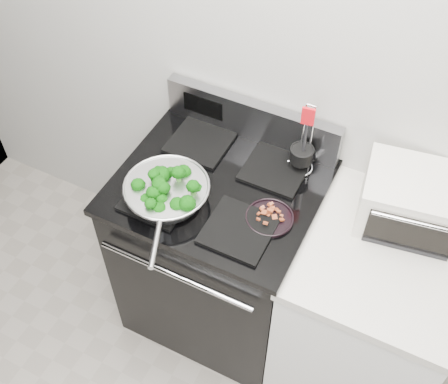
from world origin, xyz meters
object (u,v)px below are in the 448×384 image
Objects in this scene: gas_range at (220,251)px; skillet at (167,192)px; toaster_oven at (415,202)px; bacon_plate at (270,216)px; utensil_holder at (301,158)px.

gas_range is 2.27× the size of skillet.
toaster_oven reaches higher than skillet.
gas_range is 0.54m from bacon_plate.
gas_range is at bearing -146.96° from utensil_holder.
toaster_oven is at bearing 13.98° from gas_range.
skillet is at bearing -166.62° from toaster_oven.
toaster_oven reaches higher than gas_range.
gas_range is at bearing 28.80° from skillet.
skillet is at bearing -142.96° from utensil_holder.
skillet is 0.54m from utensil_holder.
toaster_oven reaches higher than bacon_plate.
gas_range is 0.91m from toaster_oven.
toaster_oven is at bearing 28.43° from bacon_plate.
bacon_plate is 0.53m from toaster_oven.
utensil_holder is at bearing 166.22° from toaster_oven.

